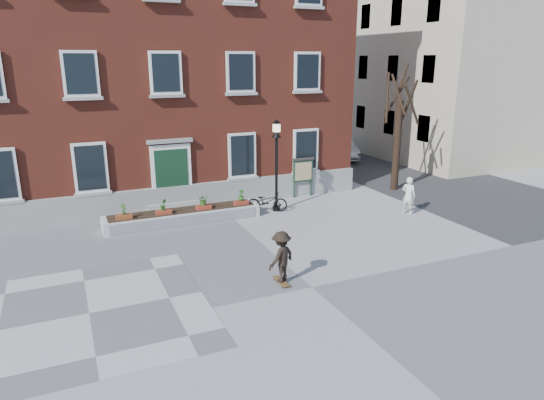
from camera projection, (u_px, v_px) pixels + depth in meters
name	position (u px, v px, depth m)	size (l,w,h in m)	color
ground	(312.00, 287.00, 13.97)	(100.00, 100.00, 0.00)	gray
checker_patch	(89.00, 313.00, 12.52)	(6.00, 6.00, 0.01)	slate
bicycle	(267.00, 201.00, 20.78)	(0.61, 1.76, 0.92)	black
parked_car	(340.00, 147.00, 32.01)	(1.60, 4.59, 1.51)	#BBBDC0
bystander	(409.00, 196.00, 20.38)	(0.59, 0.39, 1.61)	white
brick_building	(143.00, 60.00, 23.71)	(18.40, 10.85, 12.60)	maroon
planter_assembly	(183.00, 215.00, 19.42)	(6.20, 1.12, 1.15)	silver
bare_tree	(398.00, 134.00, 23.71)	(1.83, 1.83, 6.16)	black
side_street	(400.00, 50.00, 36.35)	(15.20, 36.00, 14.50)	#39393B
lamp_post	(276.00, 153.00, 20.35)	(0.40, 0.40, 3.93)	black
notice_board	(303.00, 171.00, 22.85)	(1.10, 0.16, 1.87)	#1B3627
skateboarder	(281.00, 257.00, 13.99)	(1.14, 0.95, 1.60)	brown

